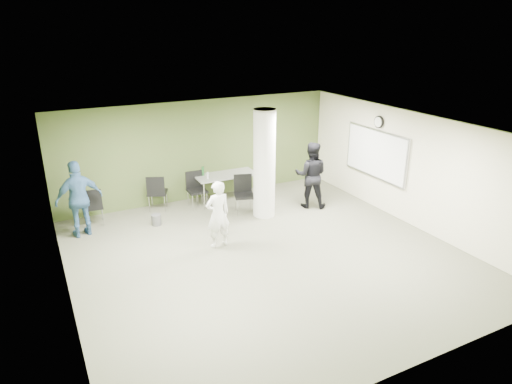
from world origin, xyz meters
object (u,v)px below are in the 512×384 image
folding_table (225,176)px  man_blue (79,199)px  man_black (311,175)px  chair_back_left (92,204)px  woman_white (218,214)px

folding_table → man_blue: man_blue is taller
man_black → folding_table: bearing=-1.5°
folding_table → chair_back_left: bearing=-179.2°
man_black → chair_back_left: bearing=20.0°
man_blue → woman_white: bearing=133.4°
folding_table → chair_back_left: folding_table is taller
chair_back_left → man_blue: man_blue is taller
chair_back_left → folding_table: bearing=-174.4°
chair_back_left → man_black: (5.49, -1.38, 0.33)m
chair_back_left → woman_white: bearing=139.2°
woman_white → man_blue: bearing=-41.2°
chair_back_left → man_blue: 0.65m
folding_table → man_black: bearing=-34.9°
woman_white → man_black: man_black is taller
chair_back_left → man_black: bearing=171.5°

